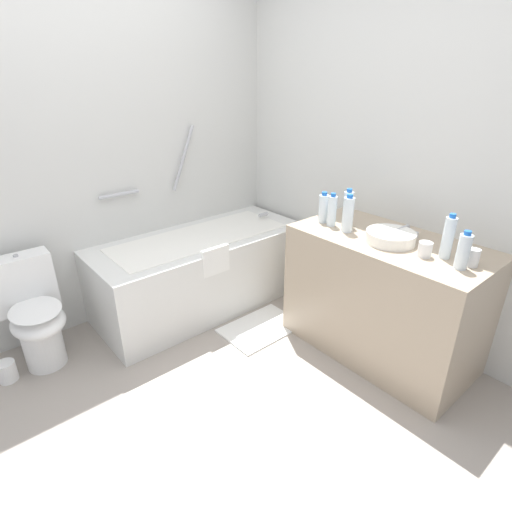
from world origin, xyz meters
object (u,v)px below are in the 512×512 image
(water_bottle_1, at_px, (463,251))
(water_bottle_2, at_px, (348,209))
(water_bottle_0, at_px, (348,214))
(bath_mat, at_px, (261,328))
(toilet_paper_roll, at_px, (7,371))
(sink_faucet, at_px, (406,231))
(water_bottle_3, at_px, (323,208))
(water_bottle_4, at_px, (332,211))
(bathtub, at_px, (202,269))
(water_bottle_5, at_px, (448,237))
(sink_basin, at_px, (391,237))
(toilet, at_px, (34,314))
(drinking_glass_0, at_px, (425,249))
(drinking_glass_1, at_px, (473,258))

(water_bottle_1, height_order, water_bottle_2, water_bottle_2)
(water_bottle_0, bearing_deg, bath_mat, 128.54)
(bath_mat, relative_size, toilet_paper_roll, 4.32)
(sink_faucet, height_order, water_bottle_2, water_bottle_2)
(water_bottle_0, height_order, water_bottle_2, water_bottle_2)
(water_bottle_1, bearing_deg, toilet_paper_roll, 137.71)
(water_bottle_3, bearing_deg, water_bottle_4, -97.45)
(bathtub, xyz_separation_m, water_bottle_5, (0.55, -1.62, 0.62))
(water_bottle_5, xyz_separation_m, toilet_paper_roll, (-2.00, 1.64, -0.87))
(water_bottle_4, relative_size, toilet_paper_roll, 1.68)
(sink_faucet, distance_m, water_bottle_0, 0.37)
(water_bottle_0, relative_size, water_bottle_5, 0.97)
(sink_basin, distance_m, water_bottle_2, 0.36)
(water_bottle_0, bearing_deg, water_bottle_2, 39.22)
(toilet_paper_roll, bearing_deg, bath_mat, -21.07)
(water_bottle_0, relative_size, bath_mat, 0.43)
(toilet, relative_size, drinking_glass_0, 8.62)
(water_bottle_4, bearing_deg, bath_mat, 140.15)
(sink_basin, relative_size, bath_mat, 0.51)
(water_bottle_1, bearing_deg, sink_faucet, 64.88)
(toilet, distance_m, drinking_glass_0, 2.39)
(sink_faucet, bearing_deg, drinking_glass_0, -130.98)
(toilet, height_order, water_bottle_3, water_bottle_3)
(toilet, distance_m, bath_mat, 1.53)
(drinking_glass_0, bearing_deg, bathtub, 107.40)
(water_bottle_1, relative_size, drinking_glass_0, 2.48)
(toilet, xyz_separation_m, water_bottle_2, (1.76, -1.03, 0.58))
(water_bottle_3, distance_m, water_bottle_5, 0.82)
(drinking_glass_0, distance_m, drinking_glass_1, 0.24)
(water_bottle_0, bearing_deg, water_bottle_5, -81.68)
(bathtub, distance_m, water_bottle_5, 1.82)
(bathtub, relative_size, sink_faucet, 11.05)
(sink_faucet, height_order, toilet_paper_roll, sink_faucet)
(sink_faucet, bearing_deg, bath_mat, 128.45)
(water_bottle_4, xyz_separation_m, drinking_glass_1, (0.08, -0.88, -0.05))
(water_bottle_4, height_order, drinking_glass_1, water_bottle_4)
(bathtub, distance_m, drinking_glass_0, 1.70)
(toilet, height_order, bath_mat, toilet)
(toilet, bearing_deg, water_bottle_1, 44.16)
(toilet, height_order, toilet_paper_roll, toilet)
(water_bottle_2, height_order, bath_mat, water_bottle_2)
(toilet_paper_roll, bearing_deg, water_bottle_4, -25.12)
(water_bottle_0, distance_m, water_bottle_2, 0.11)
(water_bottle_3, distance_m, water_bottle_4, 0.08)
(water_bottle_0, relative_size, drinking_glass_0, 2.92)
(drinking_glass_1, xyz_separation_m, bath_mat, (-0.44, 1.18, -0.86))
(sink_basin, height_order, water_bottle_3, water_bottle_3)
(water_bottle_1, relative_size, drinking_glass_1, 2.14)
(bathtub, height_order, water_bottle_1, bathtub)
(bathtub, height_order, sink_basin, bathtub)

